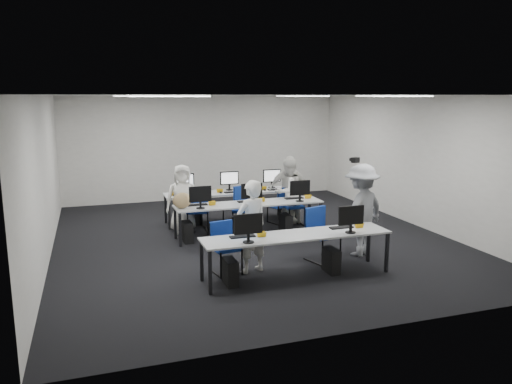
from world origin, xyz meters
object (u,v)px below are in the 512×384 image
object	(u,v)px
chair_2	(197,219)
student_1	(288,192)
student_3	(288,189)
chair_3	(242,217)
chair_5	(198,217)
student_0	(252,227)
desk_mid	(249,205)
chair_6	(237,213)
desk_front	(297,237)
student_2	(183,199)
chair_0	(226,257)
photographer	(361,210)
chair_4	(293,213)
chair_7	(279,212)
chair_1	(322,245)

from	to	relation	value
chair_2	student_1	xyz separation A→B (m)	(2.17, 0.01, 0.48)
student_3	student_1	bearing A→B (deg)	-107.15
chair_3	chair_5	distance (m)	1.01
chair_2	student_0	xyz separation A→B (m)	(0.37, -2.79, 0.49)
desk_mid	student_1	size ratio (longest dim) A/B	2.04
chair_5	chair_6	xyz separation A→B (m)	(0.93, -0.01, 0.02)
student_0	desk_front	bearing A→B (deg)	126.67
student_0	student_2	xyz separation A→B (m)	(-0.66, 2.91, -0.05)
desk_front	student_3	world-z (taller)	student_3
student_0	student_3	distance (m)	3.53
student_2	student_3	xyz separation A→B (m)	(2.54, 0.07, 0.05)
chair_0	photographer	bearing A→B (deg)	-6.37
student_2	student_0	bearing A→B (deg)	-71.33
chair_4	chair_5	bearing A→B (deg)	170.07
chair_2	chair_4	bearing A→B (deg)	6.65
chair_5	photographer	size ratio (longest dim) A/B	0.53
chair_0	chair_3	world-z (taller)	chair_3
chair_7	student_2	size ratio (longest dim) A/B	0.54
desk_mid	chair_2	distance (m)	1.26
chair_3	chair_7	size ratio (longest dim) A/B	1.10
desk_mid	student_2	size ratio (longest dim) A/B	2.11
chair_5	chair_2	bearing A→B (deg)	-121.27
chair_6	photographer	xyz separation A→B (m)	(1.62, -2.79, 0.56)
chair_5	student_0	size ratio (longest dim) A/B	0.58
chair_1	student_3	bearing A→B (deg)	64.28
chair_1	student_2	distance (m)	3.48
desk_front	photographer	distance (m)	1.76
desk_mid	chair_5	world-z (taller)	chair_5
student_3	desk_front	bearing A→B (deg)	-100.02
student_0	student_2	size ratio (longest dim) A/B	1.06
chair_4	chair_5	xyz separation A→B (m)	(-2.21, 0.30, 0.02)
chair_2	student_0	distance (m)	2.86
desk_mid	student_1	distance (m)	1.34
student_1	student_3	world-z (taller)	student_3
desk_mid	chair_4	size ratio (longest dim) A/B	3.68
desk_mid	student_1	bearing A→B (deg)	29.81
student_1	photographer	bearing A→B (deg)	75.16
chair_3	chair_6	xyz separation A→B (m)	(-0.03, 0.31, 0.03)
chair_5	chair_7	distance (m)	1.96
chair_2	chair_0	bearing A→B (deg)	-83.46
chair_3	chair_4	size ratio (longest dim) A/B	1.03
chair_0	chair_1	world-z (taller)	chair_1
chair_5	chair_0	bearing A→B (deg)	-107.76
student_0	student_3	bearing A→B (deg)	-139.74
chair_7	student_2	xyz separation A→B (m)	(-2.32, -0.09, 0.50)
desk_front	desk_mid	world-z (taller)	same
chair_4	student_3	bearing A→B (deg)	92.92
chair_3	student_2	world-z (taller)	student_2
desk_front	student_1	xyz separation A→B (m)	(1.16, 3.26, 0.10)
desk_front	chair_4	bearing A→B (deg)	68.34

